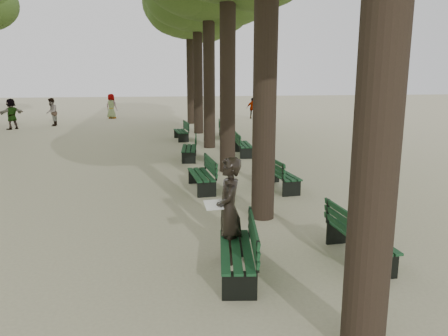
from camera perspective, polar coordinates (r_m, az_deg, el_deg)
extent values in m
plane|color=#B6B08A|center=(7.21, -1.06, -14.60)|extent=(120.00, 120.00, 0.00)
cylinder|color=#33261C|center=(5.00, 20.35, 17.25)|extent=(0.52, 0.52, 7.50)
cylinder|color=#33261C|center=(9.68, 5.46, 15.10)|extent=(0.52, 0.52, 7.50)
cylinder|color=#33261C|center=(14.58, 0.47, 14.14)|extent=(0.52, 0.52, 7.50)
cylinder|color=#33261C|center=(19.53, -1.98, 13.63)|extent=(0.52, 0.52, 7.50)
cylinder|color=#33261C|center=(24.50, -3.43, 13.31)|extent=(0.52, 0.52, 7.50)
cylinder|color=#33261C|center=(29.48, -4.39, 13.10)|extent=(0.52, 0.52, 7.50)
ellipsoid|color=#33521C|center=(29.81, -4.52, 20.71)|extent=(6.00, 6.00, 4.50)
cube|color=black|center=(7.28, 1.57, -12.34)|extent=(0.77, 1.85, 0.45)
cube|color=black|center=(7.19, 1.58, -10.70)|extent=(0.78, 1.86, 0.04)
cube|color=black|center=(7.11, 3.87, -8.66)|extent=(0.29, 1.79, 0.40)
cube|color=black|center=(12.48, -3.03, -1.87)|extent=(0.65, 1.83, 0.45)
cube|color=black|center=(12.43, -3.04, -0.86)|extent=(0.67, 1.83, 0.04)
cube|color=black|center=(12.42, -1.78, 0.42)|extent=(0.17, 1.80, 0.40)
cube|color=black|center=(16.95, -4.63, 1.85)|extent=(0.70, 1.84, 0.45)
cube|color=black|center=(16.91, -4.64, 2.60)|extent=(0.72, 1.85, 0.04)
cube|color=black|center=(16.87, -3.71, 3.52)|extent=(0.23, 1.79, 0.40)
cube|color=black|center=(22.09, -5.66, 4.23)|extent=(0.67, 1.84, 0.45)
cube|color=black|center=(22.06, -5.67, 4.81)|extent=(0.69, 1.84, 0.04)
cube|color=black|center=(22.07, -4.96, 5.54)|extent=(0.19, 1.80, 0.40)
cube|color=black|center=(8.24, 17.35, -9.91)|extent=(0.60, 1.82, 0.45)
cube|color=black|center=(8.16, 17.45, -8.45)|extent=(0.62, 1.82, 0.04)
cube|color=black|center=(7.95, 15.79, -6.84)|extent=(0.12, 1.80, 0.40)
cube|color=black|center=(12.66, 7.51, -1.75)|extent=(0.70, 1.84, 0.45)
cube|color=black|center=(12.61, 7.53, -0.75)|extent=(0.72, 1.84, 0.04)
cube|color=black|center=(12.45, 6.37, 0.38)|extent=(0.22, 1.80, 0.40)
cube|color=black|center=(17.84, 2.62, 2.39)|extent=(0.59, 1.82, 0.45)
cube|color=black|center=(17.80, 2.62, 3.11)|extent=(0.61, 1.82, 0.04)
cube|color=black|center=(17.72, 1.74, 3.96)|extent=(0.11, 1.80, 0.40)
cube|color=black|center=(22.71, 0.10, 4.51)|extent=(0.74, 1.85, 0.45)
cube|color=black|center=(22.68, 0.10, 5.07)|extent=(0.76, 1.85, 0.04)
cube|color=black|center=(22.64, -0.61, 5.75)|extent=(0.27, 1.79, 0.40)
imported|color=black|center=(7.58, 0.64, -5.58)|extent=(0.49, 0.80, 1.87)
cube|color=white|center=(7.51, -1.24, -4.83)|extent=(0.37, 0.29, 0.12)
imported|color=#262628|center=(32.75, 3.76, 7.80)|extent=(0.95, 0.47, 1.55)
imported|color=#262628|center=(29.22, -26.01, 6.37)|extent=(1.38, 1.54, 1.84)
imported|color=#262628|center=(33.89, -14.49, 7.83)|extent=(0.95, 0.78, 1.83)
imported|color=#262628|center=(30.04, -21.58, 6.81)|extent=(0.42, 0.89, 1.78)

